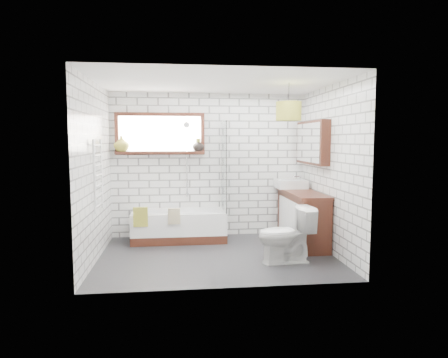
{
  "coord_description": "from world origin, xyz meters",
  "views": [
    {
      "loc": [
        -0.56,
        -5.7,
        1.69
      ],
      "look_at": [
        0.14,
        0.25,
        1.11
      ],
      "focal_mm": 32.0,
      "sensor_mm": 36.0,
      "label": 1
    }
  ],
  "objects": [
    {
      "name": "toilet",
      "position": [
        0.92,
        -0.43,
        0.39
      ],
      "size": [
        0.49,
        0.79,
        0.77
      ],
      "primitive_type": "imported",
      "rotation": [
        0.0,
        0.0,
        -1.49
      ],
      "color": "white",
      "rests_on": "floor"
    },
    {
      "name": "bottle",
      "position": [
        -0.2,
        1.23,
        1.59
      ],
      "size": [
        0.08,
        0.08,
        0.22
      ],
      "primitive_type": "cylinder",
      "rotation": [
        0.0,
        0.0,
        0.24
      ],
      "color": "olive",
      "rests_on": "window"
    },
    {
      "name": "vase_dark",
      "position": [
        -0.2,
        1.23,
        1.58
      ],
      "size": [
        0.23,
        0.23,
        0.21
      ],
      "primitive_type": "imported",
      "rotation": [
        0.0,
        0.0,
        -0.18
      ],
      "color": "black",
      "rests_on": "window"
    },
    {
      "name": "window",
      "position": [
        -0.85,
        1.26,
        1.8
      ],
      "size": [
        1.52,
        0.16,
        0.68
      ],
      "primitive_type": "cube",
      "color": "black",
      "rests_on": "wall_back"
    },
    {
      "name": "wall_back",
      "position": [
        0.0,
        1.3,
        1.25
      ],
      "size": [
        3.4,
        0.01,
        2.5
      ],
      "primitive_type": "cube",
      "color": "white",
      "rests_on": "ground"
    },
    {
      "name": "mirror_cabinet",
      "position": [
        1.62,
        0.6,
        1.65
      ],
      "size": [
        0.16,
        1.2,
        0.7
      ],
      "primitive_type": "cube",
      "color": "black",
      "rests_on": "wall_right"
    },
    {
      "name": "towel_radiator",
      "position": [
        -1.66,
        0.0,
        1.2
      ],
      "size": [
        0.06,
        0.52,
        1.0
      ],
      "primitive_type": "cube",
      "color": "white",
      "rests_on": "wall_left"
    },
    {
      "name": "shower_screen",
      "position": [
        0.21,
        0.96,
        1.25
      ],
      "size": [
        0.02,
        0.72,
        1.5
      ],
      "primitive_type": "cube",
      "color": "white",
      "rests_on": "bathtub"
    },
    {
      "name": "floor",
      "position": [
        0.0,
        0.0,
        -0.01
      ],
      "size": [
        3.4,
        2.6,
        0.01
      ],
      "primitive_type": "cube",
      "color": "black",
      "rests_on": "ground"
    },
    {
      "name": "tap",
      "position": [
        1.56,
        1.03,
        0.99
      ],
      "size": [
        0.03,
        0.03,
        0.15
      ],
      "primitive_type": "cylinder",
      "rotation": [
        0.0,
        0.0,
        -0.19
      ],
      "color": "silver",
      "rests_on": "vanity"
    },
    {
      "name": "ceiling",
      "position": [
        0.0,
        0.0,
        2.5
      ],
      "size": [
        3.4,
        2.6,
        0.01
      ],
      "primitive_type": "cube",
      "color": "white",
      "rests_on": "ground"
    },
    {
      "name": "towel_beige",
      "position": [
        -0.62,
        0.61,
        0.48
      ],
      "size": [
        0.19,
        0.05,
        0.25
      ],
      "primitive_type": "cube",
      "color": "tan",
      "rests_on": "bathtub"
    },
    {
      "name": "basin",
      "position": [
        1.4,
        1.03,
        0.93
      ],
      "size": [
        0.51,
        0.44,
        0.15
      ],
      "primitive_type": "cube",
      "color": "white",
      "rests_on": "vanity"
    },
    {
      "name": "wall_front",
      "position": [
        0.0,
        -1.3,
        1.25
      ],
      "size": [
        3.4,
        0.01,
        2.5
      ],
      "primitive_type": "cube",
      "color": "white",
      "rests_on": "ground"
    },
    {
      "name": "bathtub",
      "position": [
        -0.54,
        0.96,
        0.25
      ],
      "size": [
        1.56,
        0.69,
        0.5
      ],
      "primitive_type": "cube",
      "color": "white",
      "rests_on": "floor"
    },
    {
      "name": "wall_right",
      "position": [
        1.7,
        0.0,
        1.25
      ],
      "size": [
        0.01,
        2.6,
        2.5
      ],
      "primitive_type": "cube",
      "color": "white",
      "rests_on": "ground"
    },
    {
      "name": "vase_olive",
      "position": [
        -1.5,
        1.23,
        1.61
      ],
      "size": [
        0.25,
        0.25,
        0.26
      ],
      "primitive_type": "imported",
      "rotation": [
        0.0,
        0.0,
        0.01
      ],
      "color": "olive",
      "rests_on": "window"
    },
    {
      "name": "shower_riser",
      "position": [
        -0.4,
        1.26,
        1.35
      ],
      "size": [
        0.02,
        0.02,
        1.3
      ],
      "primitive_type": "cylinder",
      "color": "silver",
      "rests_on": "wall_back"
    },
    {
      "name": "towel_green",
      "position": [
        -1.15,
        0.61,
        0.48
      ],
      "size": [
        0.23,
        0.06,
        0.31
      ],
      "primitive_type": "cube",
      "color": "olive",
      "rests_on": "bathtub"
    },
    {
      "name": "pendant",
      "position": [
        1.02,
        -0.1,
        2.1
      ],
      "size": [
        0.36,
        0.36,
        0.26
      ],
      "primitive_type": "cylinder",
      "color": "olive",
      "rests_on": "ceiling"
    },
    {
      "name": "vanity",
      "position": [
        1.46,
        0.54,
        0.43
      ],
      "size": [
        0.48,
        1.5,
        0.86
      ],
      "primitive_type": "cube",
      "color": "black",
      "rests_on": "floor"
    },
    {
      "name": "wall_left",
      "position": [
        -1.7,
        0.0,
        1.25
      ],
      "size": [
        0.01,
        2.6,
        2.5
      ],
      "primitive_type": "cube",
      "color": "white",
      "rests_on": "ground"
    }
  ]
}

